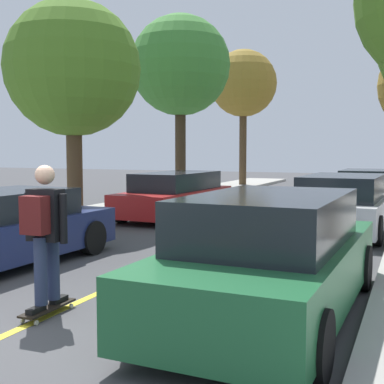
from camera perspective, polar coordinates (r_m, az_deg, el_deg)
ground at (r=6.17m, az=-19.00°, el=-14.26°), size 80.00×80.00×0.00m
center_line at (r=9.41m, az=-2.26°, el=-7.44°), size 0.12×39.20×0.01m
parked_car_left_nearest at (r=9.37m, az=-20.24°, el=-3.85°), size 1.93×4.37×1.28m
parked_car_left_near at (r=15.17m, az=-1.80°, el=-0.31°), size 1.95×4.70×1.31m
parked_car_right_nearest at (r=6.27m, az=8.72°, el=-7.09°), size 2.00×4.65×1.46m
parked_car_right_near at (r=12.75m, az=16.24°, el=-1.32°), size 2.08×4.28×1.38m
parked_car_right_far at (r=18.49m, az=18.44°, el=0.27°), size 1.86×4.06×1.29m
street_tree_left_nearest at (r=14.36m, az=-12.89°, el=12.93°), size 3.55×3.55×5.73m
street_tree_left_near at (r=20.34m, az=-1.29°, el=13.58°), size 3.79×3.79×6.92m
street_tree_left_far at (r=27.65m, az=5.64°, el=11.65°), size 3.45×3.45×6.97m
skateboard at (r=6.60m, az=-15.47°, el=-12.14°), size 0.25×0.85×0.10m
skateboarder at (r=6.36m, az=-15.84°, el=-3.79°), size 0.58×0.70×1.69m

